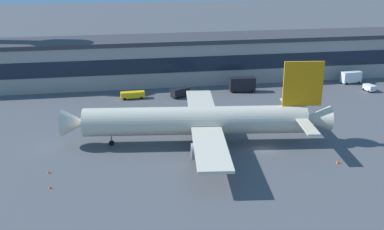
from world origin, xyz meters
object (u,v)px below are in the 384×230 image
(crew_van, at_px, (181,92))
(catering_truck, at_px, (243,84))
(traffic_cone_0, at_px, (50,187))
(traffic_cone_2, at_px, (338,162))
(belt_loader, at_px, (133,95))
(traffic_cone_1, at_px, (49,172))
(baggage_tug, at_px, (369,87))
(airliner, at_px, (200,121))
(stair_truck, at_px, (351,77))

(crew_van, height_order, catering_truck, catering_truck)
(traffic_cone_0, xyz_separation_m, traffic_cone_2, (52.34, 0.98, 0.09))
(belt_loader, xyz_separation_m, traffic_cone_1, (-17.69, -43.57, -0.86))
(belt_loader, height_order, traffic_cone_0, belt_loader)
(crew_van, bearing_deg, baggage_tug, -3.69)
(airliner, height_order, traffic_cone_0, airliner)
(baggage_tug, distance_m, traffic_cone_1, 93.21)
(baggage_tug, relative_size, catering_truck, 0.52)
(belt_loader, bearing_deg, catering_truck, 2.74)
(stair_truck, bearing_deg, crew_van, -174.04)
(airliner, height_order, catering_truck, airliner)
(crew_van, relative_size, catering_truck, 0.76)
(baggage_tug, height_order, catering_truck, catering_truck)
(stair_truck, bearing_deg, catering_truck, -174.57)
(catering_truck, relative_size, traffic_cone_2, 10.14)
(baggage_tug, relative_size, traffic_cone_0, 6.95)
(baggage_tug, xyz_separation_m, traffic_cone_1, (-84.48, -39.36, -0.79))
(catering_truck, height_order, traffic_cone_0, catering_truck)
(baggage_tug, bearing_deg, catering_truck, 170.93)
(stair_truck, xyz_separation_m, traffic_cone_1, (-83.38, -48.35, -1.69))
(belt_loader, distance_m, catering_truck, 31.15)
(catering_truck, distance_m, stair_truck, 34.75)
(traffic_cone_2, bearing_deg, crew_van, 115.17)
(crew_van, distance_m, traffic_cone_0, 57.30)
(catering_truck, relative_size, stair_truck, 1.18)
(airliner, bearing_deg, traffic_cone_0, -152.37)
(traffic_cone_1, distance_m, traffic_cone_2, 53.36)
(traffic_cone_0, bearing_deg, airliner, 27.63)
(baggage_tug, distance_m, catering_truck, 36.17)
(belt_loader, bearing_deg, traffic_cone_0, -108.82)
(airliner, height_order, traffic_cone_1, airliner)
(belt_loader, height_order, crew_van, crew_van)
(catering_truck, height_order, traffic_cone_2, catering_truck)
(baggage_tug, relative_size, traffic_cone_1, 6.55)
(baggage_tug, height_order, traffic_cone_2, baggage_tug)
(baggage_tug, distance_m, stair_truck, 9.10)
(catering_truck, distance_m, traffic_cone_1, 66.44)
(crew_van, xyz_separation_m, traffic_cone_2, (22.52, -47.93, -1.09))
(airliner, distance_m, traffic_cone_2, 27.97)
(airliner, relative_size, stair_truck, 8.80)
(belt_loader, distance_m, traffic_cone_0, 52.46)
(baggage_tug, xyz_separation_m, traffic_cone_0, (-83.71, -45.44, -0.81))
(airliner, distance_m, traffic_cone_1, 31.05)
(baggage_tug, distance_m, traffic_cone_2, 54.42)
(traffic_cone_1, bearing_deg, crew_van, 54.47)
(airliner, distance_m, baggage_tug, 63.13)
(traffic_cone_1, bearing_deg, belt_loader, 67.90)
(traffic_cone_0, xyz_separation_m, traffic_cone_1, (-0.77, 6.08, 0.02))
(belt_loader, relative_size, traffic_cone_0, 11.80)
(catering_truck, bearing_deg, traffic_cone_1, -137.28)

